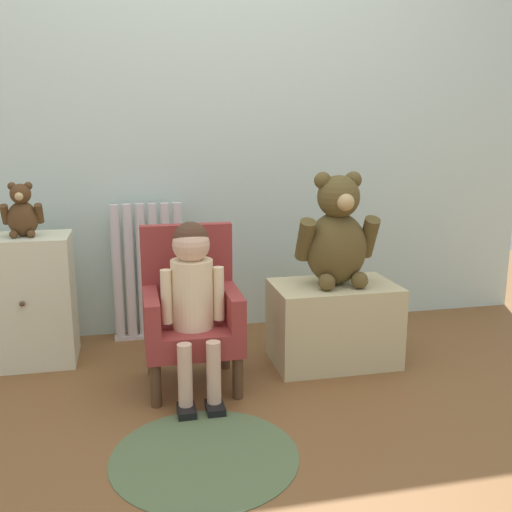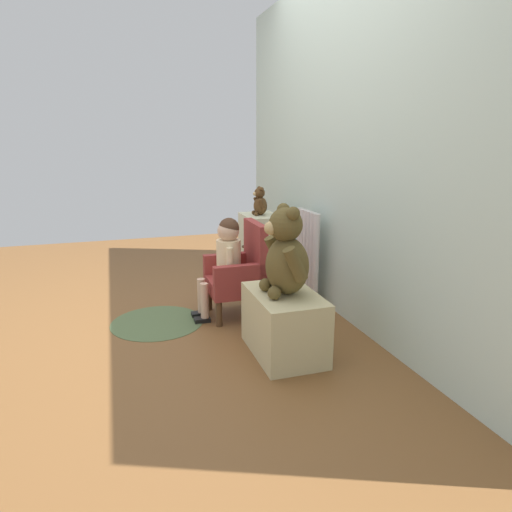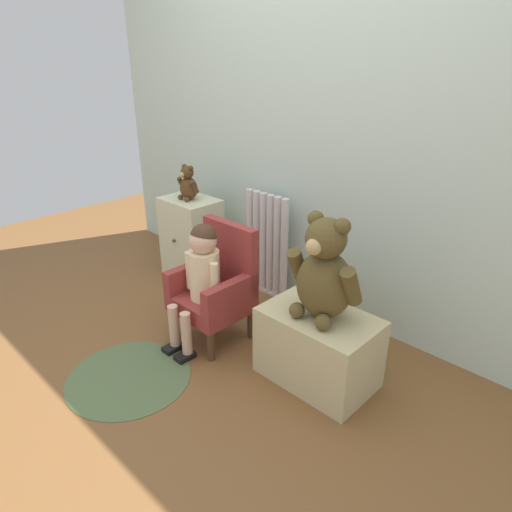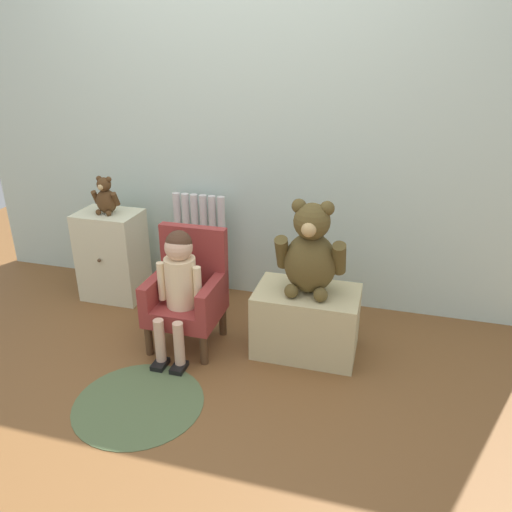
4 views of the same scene
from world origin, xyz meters
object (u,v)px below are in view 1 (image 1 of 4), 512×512
Objects in this scene: child_armchair at (191,311)px; child_figure at (193,285)px; small_dresser at (29,300)px; large_teddy_bear at (337,236)px; floor_rug at (205,456)px; radiator at (149,273)px; low_bench at (333,323)px; small_teddy_bear at (22,213)px.

child_armchair is 0.18m from child_figure.
small_dresser is 0.84× the size of child_figure.
child_armchair is 1.31× the size of large_teddy_bear.
radiator is at bearing 96.14° from floor_rug.
low_bench is at bearing 6.41° from child_armchair.
low_bench is 1.49m from small_teddy_bear.
small_teddy_bear is (-0.70, 0.37, 0.39)m from child_armchair.
child_figure is 1.27× the size of low_bench.
low_bench is at bearing 15.39° from child_figure.
child_figure is at bearing -90.00° from child_armchair.
child_figure is 1.39× the size of large_teddy_bear.
small_teddy_bear is at bearing 124.80° from floor_rug.
child_figure reaches higher than child_armchair.
child_figure is at bearing -164.53° from large_teddy_bear.
radiator is 1.12× the size of floor_rug.
small_dresser is 0.80m from child_armchair.
small_dresser reaches higher than floor_rug.
child_armchair reaches higher than low_bench.
floor_rug is (-0.03, -0.49, -0.46)m from child_figure.
child_figure reaches higher than radiator.
large_teddy_bear is (0.67, 0.19, 0.14)m from child_figure.
small_dresser is at bearing 145.30° from child_figure.
small_teddy_bear is (0.01, -0.01, 0.41)m from small_dresser.
radiator is 2.92× the size of small_teddy_bear.
low_bench is 1.10× the size of large_teddy_bear.
large_teddy_bear reaches higher than child_armchair.
floor_rug is at bearing -92.43° from child_armchair.
small_teddy_bear is (-1.36, 0.29, 0.52)m from low_bench.
child_figure reaches higher than floor_rug.
child_figure is 0.74m from low_bench.
child_armchair is 0.67m from floor_rug.
child_figure reaches higher than low_bench.
radiator is 1.05× the size of child_armchair.
child_armchair is 0.68m from low_bench.
small_dresser reaches higher than low_bench.
child_figure is 0.88m from small_teddy_bear.
radiator is at bearing 102.45° from child_figure.
small_teddy_bear is (-0.54, -0.21, 0.36)m from radiator.
child_figure is 2.94× the size of small_teddy_bear.
floor_rug is at bearing -55.20° from small_teddy_bear.
radiator is 0.98m from low_bench.
low_bench is (0.67, 0.18, -0.27)m from child_figure.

